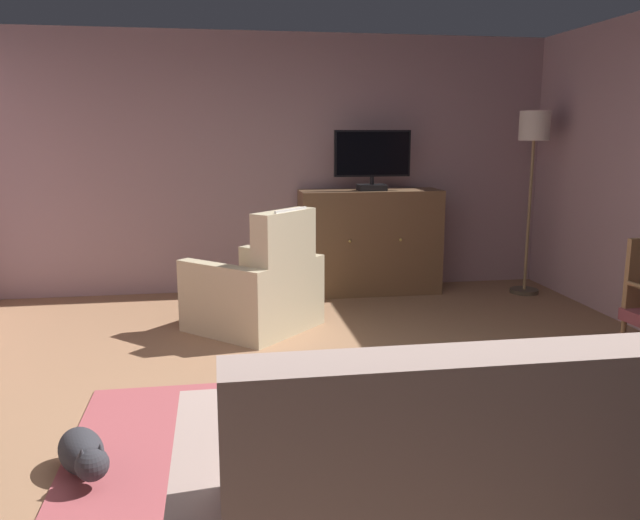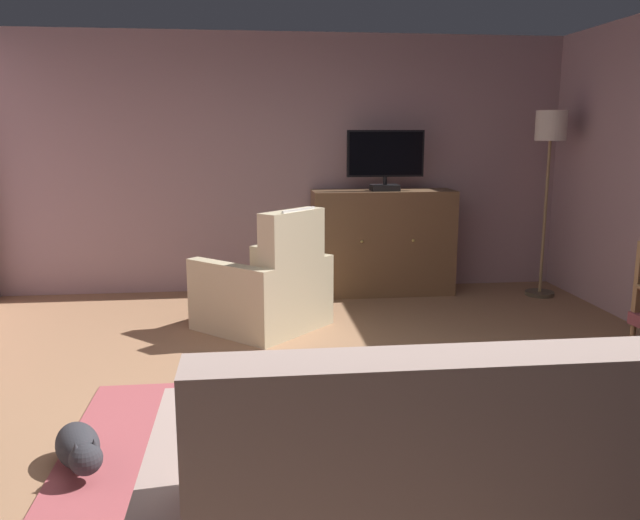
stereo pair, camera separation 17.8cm
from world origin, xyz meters
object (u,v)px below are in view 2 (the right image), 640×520
at_px(folded_newspaper, 315,373).
at_px(cat, 79,448).
at_px(tv_cabinet, 383,244).
at_px(television, 385,159).
at_px(tv_remote, 324,366).
at_px(floor_lamp, 550,149).
at_px(coffee_table, 340,385).
at_px(armchair_near_window, 267,291).

relative_size(folded_newspaper, cat, 0.46).
height_order(tv_cabinet, television, television).
xyz_separation_m(tv_remote, floor_lamp, (2.59, 2.87, 1.07)).
bearing_deg(cat, tv_cabinet, 56.03).
xyz_separation_m(coffee_table, armchair_near_window, (-0.31, 2.21, -0.04)).
bearing_deg(tv_cabinet, television, -90.00).
height_order(television, coffee_table, television).
height_order(tv_cabinet, cat, tv_cabinet).
distance_m(tv_remote, armchair_near_window, 2.10).
bearing_deg(tv_remote, tv_cabinet, -9.16).
xyz_separation_m(coffee_table, cat, (-1.32, -0.05, -0.25)).
bearing_deg(cat, coffee_table, 2.12).
relative_size(coffee_table, armchair_near_window, 0.85).
xyz_separation_m(coffee_table, tv_remote, (-0.07, 0.12, 0.06)).
bearing_deg(armchair_near_window, cat, -114.09).
distance_m(armchair_near_window, floor_lamp, 3.16).
bearing_deg(tv_remote, television, -9.44).
relative_size(folded_newspaper, armchair_near_window, 0.24).
xyz_separation_m(television, floor_lamp, (1.59, -0.24, 0.10)).
xyz_separation_m(folded_newspaper, armchair_near_window, (-0.18, 2.16, -0.09)).
relative_size(coffee_table, folded_newspaper, 3.53).
relative_size(television, folded_newspaper, 2.58).
bearing_deg(folded_newspaper, floor_lamp, 44.33).
relative_size(armchair_near_window, cat, 1.90).
distance_m(tv_remote, floor_lamp, 4.01).
bearing_deg(folded_newspaper, cat, -178.99).
bearing_deg(coffee_table, cat, -177.88).
bearing_deg(floor_lamp, armchair_near_window, -164.57).
xyz_separation_m(coffee_table, floor_lamp, (2.52, 2.99, 1.13)).
xyz_separation_m(television, folded_newspaper, (-1.05, -3.17, -0.98)).
height_order(folded_newspaper, cat, folded_newspaper).
xyz_separation_m(folded_newspaper, cat, (-1.19, -0.10, -0.30)).
distance_m(coffee_table, armchair_near_window, 2.23).
distance_m(armchair_near_window, cat, 2.48).
xyz_separation_m(television, armchair_near_window, (-1.23, -1.02, -1.07)).
distance_m(folded_newspaper, armchair_near_window, 2.17).
xyz_separation_m(folded_newspaper, floor_lamp, (2.64, 2.94, 1.08)).
bearing_deg(cat, armchair_near_window, 65.91).
distance_m(tv_cabinet, floor_lamp, 1.89).
relative_size(television, floor_lamp, 0.42).
xyz_separation_m(tv_cabinet, cat, (-2.24, -3.33, -0.40)).
height_order(armchair_near_window, cat, armchair_near_window).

